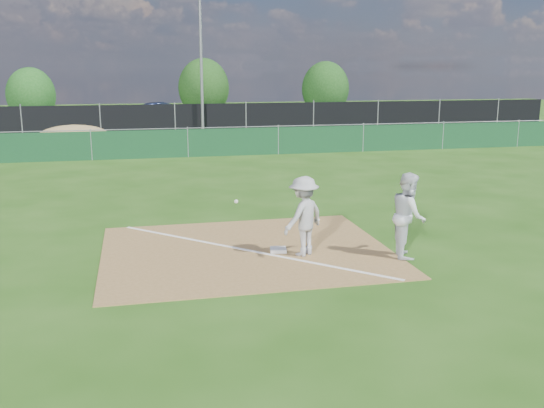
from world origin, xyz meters
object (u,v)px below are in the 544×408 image
Objects in this scene: runner at (408,215)px; car_left at (49,119)px; light_pole at (201,63)px; car_right at (261,116)px; car_mid at (164,115)px; tree_left at (31,95)px; tree_mid at (204,88)px; tree_right at (325,89)px; first_base at (278,250)px; play_at_first at (304,216)px.

runner is 0.43× the size of car_left.
car_right is at bearing 49.23° from light_pole.
light_pole is at bearing -150.69° from car_mid.
light_pole is 2.11× the size of tree_left.
light_pole is 1.80× the size of tree_mid.
tree_left is (-12.09, 32.85, 1.07)m from runner.
car_left is at bearing -147.34° from tree_mid.
car_mid is 1.00× the size of car_right.
car_mid is at bearing -118.60° from tree_mid.
car_left is at bearing -163.92° from tree_right.
tree_mid is (1.41, 11.68, -1.71)m from light_pole.
tree_mid is 9.16m from tree_right.
first_base is 33.45m from tree_left.
first_base is 27.49m from car_right.
play_at_first reaches higher than first_base.
car_right is (4.36, 5.06, -3.30)m from light_pole.
light_pole is 10.68m from car_left.
car_left is 0.97× the size of tree_right.
first_base is at bearing 149.84° from car_right.
runner is 0.41× the size of tree_right.
tree_left is at bearing 73.90° from car_mid.
car_right is 15.66m from tree_left.
tree_left is (-10.02, 32.33, 1.11)m from play_at_first.
car_mid is 7.00m from tree_mid.
tree_mid is at bearing 86.13° from first_base.
runner is 34.48m from tree_mid.
runner is (2.52, -0.85, 0.82)m from first_base.
tree_left is (-14.78, 5.02, 1.25)m from car_right.
tree_right is at bearing 1.78° from tree_left.
tree_mid is at bearing -80.71° from car_left.
play_at_first is 27.96m from car_mid.
runner is at bearing -18.57° from first_base.
play_at_first is 27.72m from car_right.
tree_left is at bearing 135.97° from light_pole.
light_pole is at bearing -134.44° from tree_right.
first_base is 0.19× the size of runner.
first_base is 0.08× the size of car_left.
runner is 0.46× the size of tree_left.
play_at_first is 34.01m from tree_mid.
tree_left is 20.95m from tree_right.
car_mid is at bearing 23.22° from runner.
car_mid is 1.26× the size of tree_left.
first_base is at bearing 87.58° from runner.
first_base is 27.63m from car_mid.
car_mid reaches higher than car_right.
play_at_first reaches higher than car_left.
play_at_first is 34.77m from tree_right.
first_base is 0.97m from play_at_first.
light_pole is 22.48m from play_at_first.
runner is (2.07, -0.52, 0.03)m from play_at_first.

